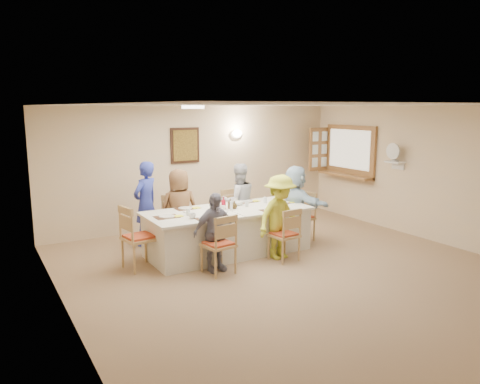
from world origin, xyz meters
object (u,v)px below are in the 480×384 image
diner_back_left (179,209)px  diner_right_end (295,204)px  chair_front_right (284,234)px  diner_front_right (280,217)px  serving_hatch (350,151)px  chair_front_left (218,243)px  diner_front_left (215,232)px  dining_table (228,231)px  desk_fan (394,155)px  chair_back_right (235,214)px  condiment_ketchup (224,203)px  caregiver (146,204)px  chair_back_left (177,221)px  diner_back_right (239,201)px  chair_left_end (140,237)px  chair_right_end (301,216)px

diner_back_left → diner_right_end: size_ratio=0.99×
chair_front_right → diner_front_right: (0.00, 0.12, 0.25)m
serving_hatch → chair_front_left: size_ratio=1.63×
diner_front_left → dining_table: bearing=45.1°
desk_fan → chair_front_right: desk_fan is taller
chair_front_left → chair_back_right: bearing=-134.7°
chair_back_right → diner_back_left: (-1.20, -0.12, 0.25)m
chair_front_left → condiment_ketchup: size_ratio=4.21×
serving_hatch → caregiver: size_ratio=0.98×
dining_table → diner_right_end: 1.46m
desk_fan → chair_back_left: size_ratio=0.32×
diner_back_left → diner_back_right: bearing=-175.5°
diner_back_right → diner_right_end: 1.07m
chair_left_end → chair_front_right: bearing=-119.7°
chair_back_left → caregiver: caregiver is taller
chair_front_right → diner_front_left: (-1.20, 0.12, 0.16)m
chair_right_end → diner_front_left: size_ratio=0.75×
chair_front_right → diner_back_left: 1.92m
desk_fan → chair_front_left: 4.27m
chair_left_end → condiment_ketchup: bearing=-97.9°
chair_back_left → diner_right_end: (2.02, -0.80, 0.25)m
serving_hatch → chair_front_right: serving_hatch is taller
diner_back_left → diner_front_left: (0.00, -1.36, -0.10)m
chair_front_left → diner_front_right: (1.20, 0.12, 0.24)m
dining_table → chair_back_left: chair_back_left is taller
chair_left_end → chair_right_end: (3.10, 0.00, -0.05)m
diner_front_right → diner_right_end: 1.07m
serving_hatch → chair_left_end: size_ratio=1.48×
chair_front_left → caregiver: (-0.45, 1.95, 0.30)m
chair_front_right → diner_back_left: size_ratio=0.63×
chair_front_right → condiment_ketchup: 1.15m
chair_front_right → chair_left_end: chair_left_end is taller
desk_fan → chair_left_end: (-5.06, 0.39, -1.04)m
chair_right_end → diner_front_right: diner_front_right is taller
diner_back_left → diner_front_right: size_ratio=1.01×
chair_left_end → diner_front_right: bearing=-116.9°
chair_back_right → chair_front_right: 1.60m
diner_back_right → diner_right_end: bearing=148.8°
desk_fan → chair_back_right: 3.33m
chair_left_end → diner_back_right: (2.15, 0.68, 0.21)m
diner_back_left → diner_front_left: diner_back_left is taller
chair_back_right → diner_front_left: size_ratio=0.76×
serving_hatch → chair_front_right: 3.65m
desk_fan → chair_back_left: (-4.11, 1.19, -1.09)m
chair_back_right → diner_back_left: diner_back_left is taller
diner_back_right → diner_front_right: size_ratio=1.03×
dining_table → chair_back_right: 1.00m
chair_left_end → diner_front_left: (0.95, -0.68, 0.10)m
chair_left_end → diner_right_end: bearing=-99.3°
chair_front_right → chair_right_end: 1.24m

